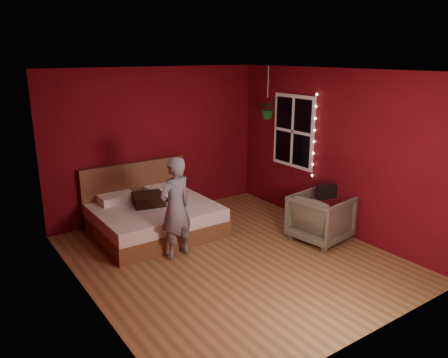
# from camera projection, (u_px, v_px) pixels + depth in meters

# --- Properties ---
(floor) EXTENTS (4.50, 4.50, 0.00)m
(floor) POSITION_uv_depth(u_px,v_px,m) (231.00, 258.00, 6.24)
(floor) COLOR #97683C
(floor) RESTS_ON ground
(room_walls) EXTENTS (4.04, 4.54, 2.62)m
(room_walls) POSITION_uv_depth(u_px,v_px,m) (232.00, 142.00, 5.77)
(room_walls) COLOR maroon
(room_walls) RESTS_ON ground
(window) EXTENTS (0.05, 0.97, 1.27)m
(window) POSITION_uv_depth(u_px,v_px,m) (293.00, 131.00, 7.61)
(window) COLOR white
(window) RESTS_ON room_walls
(fairy_lights) EXTENTS (0.04, 0.04, 1.45)m
(fairy_lights) POSITION_uv_depth(u_px,v_px,m) (314.00, 136.00, 7.18)
(fairy_lights) COLOR silver
(fairy_lights) RESTS_ON room_walls
(bed) EXTENTS (1.87, 1.59, 1.03)m
(bed) POSITION_uv_depth(u_px,v_px,m) (153.00, 216.00, 7.07)
(bed) COLOR brown
(bed) RESTS_ON ground
(person) EXTENTS (0.60, 0.46, 1.46)m
(person) POSITION_uv_depth(u_px,v_px,m) (175.00, 208.00, 6.10)
(person) COLOR slate
(person) RESTS_ON ground
(armchair) EXTENTS (0.92, 0.90, 0.74)m
(armchair) POSITION_uv_depth(u_px,v_px,m) (321.00, 218.00, 6.74)
(armchair) COLOR #656150
(armchair) RESTS_ON ground
(handbag) EXTENTS (0.30, 0.20, 0.20)m
(handbag) POSITION_uv_depth(u_px,v_px,m) (327.00, 192.00, 6.48)
(handbag) COLOR black
(handbag) RESTS_ON armchair
(throw_pillow) EXTENTS (0.57, 0.57, 0.17)m
(throw_pillow) POSITION_uv_depth(u_px,v_px,m) (148.00, 199.00, 7.01)
(throw_pillow) COLOR black
(throw_pillow) RESTS_ON bed
(hanging_plant) EXTENTS (0.42, 0.39, 0.90)m
(hanging_plant) POSITION_uv_depth(u_px,v_px,m) (267.00, 108.00, 7.61)
(hanging_plant) COLOR silver
(hanging_plant) RESTS_ON room_walls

